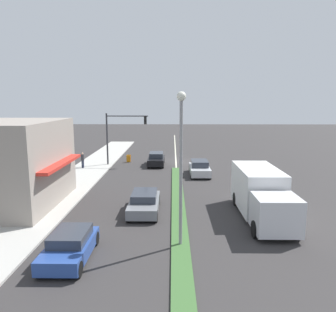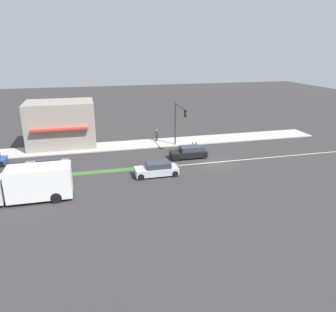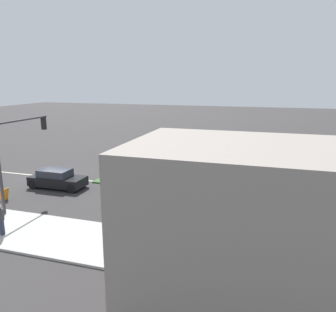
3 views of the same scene
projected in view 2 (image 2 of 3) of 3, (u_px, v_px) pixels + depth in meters
The scene contains 11 objects.
ground_plane at pixel (42, 178), 32.10m from camera, with size 160.00×160.00×0.00m, color #333030.
sidewalk_right at pixel (45, 151), 40.24m from camera, with size 4.00×73.00×0.12m, color #B2AFA8.
lane_marking_center at pixel (213, 162), 36.34m from camera, with size 0.16×60.00×0.01m, color beige.
building_corner_store at pixel (61, 124), 41.64m from camera, with size 6.40×8.30×5.62m.
traffic_signal_main at pixel (179, 118), 40.21m from camera, with size 4.59×0.34×5.60m.
pedestrian at pixel (157, 135), 44.04m from camera, with size 0.34×0.34×1.60m.
warning_aframe_sign at pixel (194, 145), 41.20m from camera, with size 0.45×0.53×0.84m.
delivery_truck at pixel (28, 184), 26.96m from camera, with size 2.44×7.50×2.87m.
suv_black at pixel (189, 152), 37.65m from camera, with size 1.76×4.14×1.39m.
suv_grey at pixel (47, 164), 34.03m from camera, with size 1.85×4.33×1.27m.
sedan_silver at pixel (157, 169), 32.49m from camera, with size 1.86×4.24×1.38m.
Camera 2 is at (-31.95, 13.37, 12.13)m, focal length 35.00 mm.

